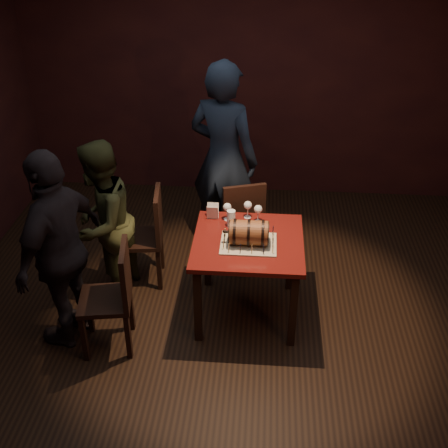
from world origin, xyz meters
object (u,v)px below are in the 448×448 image
object	(u,v)px
chair_left_front	(115,293)
chair_back	(241,219)
person_back	(224,159)
wine_glass_right	(258,210)
person_left_front	(61,250)
barrel_cake	(249,233)
pint_of_ale	(231,219)
wine_glass_mid	(248,206)
person_left_rear	(102,223)
wine_glass_left	(227,208)
pub_table	(248,251)
chair_left_rear	(148,232)

from	to	relation	value
chair_left_front	chair_back	bearing A→B (deg)	52.33
person_back	wine_glass_right	bearing A→B (deg)	136.74
wine_glass_right	person_left_front	world-z (taller)	person_left_front
barrel_cake	pint_of_ale	bearing A→B (deg)	120.20
wine_glass_mid	person_left_rear	size ratio (longest dim) A/B	0.11
wine_glass_left	wine_glass_mid	size ratio (longest dim) A/B	1.00
pint_of_ale	chair_back	size ratio (longest dim) A/B	0.16
barrel_cake	wine_glass_left	world-z (taller)	barrel_cake
wine_glass_mid	person_left_rear	world-z (taller)	person_left_rear
barrel_cake	pub_table	bearing A→B (deg)	93.24
barrel_cake	wine_glass_right	xyz separation A→B (m)	(0.07, 0.36, 0.00)
wine_glass_right	person_back	world-z (taller)	person_back
chair_back	chair_left_rear	xyz separation A→B (m)	(-0.83, -0.29, 0.00)
barrel_cake	person_left_rear	distance (m)	1.31
wine_glass_right	pint_of_ale	world-z (taller)	wine_glass_right
wine_glass_right	person_left_front	xyz separation A→B (m)	(-1.50, -0.69, -0.03)
wine_glass_mid	person_back	bearing A→B (deg)	110.11
wine_glass_left	pint_of_ale	bearing A→B (deg)	-68.74
chair_left_rear	chair_back	bearing A→B (deg)	19.41
barrel_cake	wine_glass_right	size ratio (longest dim) A/B	2.29
wine_glass_mid	person_left_rear	distance (m)	1.27
wine_glass_mid	chair_left_rear	size ratio (longest dim) A/B	0.17
chair_left_rear	chair_left_front	world-z (taller)	same
wine_glass_right	chair_back	xyz separation A→B (m)	(-0.16, 0.41, -0.35)
pub_table	person_back	world-z (taller)	person_back
pint_of_ale	chair_left_rear	bearing A→B (deg)	164.57
pub_table	chair_left_front	xyz separation A→B (m)	(-1.02, -0.48, -0.12)
person_left_rear	person_back	bearing A→B (deg)	145.99
wine_glass_left	wine_glass_mid	xyz separation A→B (m)	(0.17, 0.05, -0.00)
person_left_rear	pub_table	bearing A→B (deg)	94.87
person_left_rear	wine_glass_left	bearing A→B (deg)	110.01
chair_left_rear	wine_glass_left	bearing A→B (deg)	-8.35
pub_table	wine_glass_left	xyz separation A→B (m)	(-0.20, 0.32, 0.23)
wine_glass_right	wine_glass_mid	bearing A→B (deg)	145.46
person_back	barrel_cake	bearing A→B (deg)	126.65
chair_left_rear	person_back	xyz separation A→B (m)	(0.64, 0.67, 0.44)
chair_back	chair_left_rear	distance (m)	0.88
wine_glass_mid	person_left_front	bearing A→B (deg)	-151.88
barrel_cake	person_left_rear	xyz separation A→B (m)	(-1.28, 0.25, -0.12)
person_left_rear	chair_back	bearing A→B (deg)	127.35
wine_glass_mid	chair_left_front	distance (m)	1.35
person_back	person_left_rear	bearing A→B (deg)	65.16
barrel_cake	person_left_front	distance (m)	1.47
chair_back	chair_left_rear	bearing A→B (deg)	-160.59
wine_glass_left	wine_glass_right	distance (m)	0.27
chair_back	barrel_cake	bearing A→B (deg)	-83.03
wine_glass_left	pint_of_ale	distance (m)	0.12
chair_left_front	person_left_rear	world-z (taller)	person_left_rear
chair_left_front	wine_glass_mid	bearing A→B (deg)	40.36
chair_left_front	person_left_front	world-z (taller)	person_left_front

